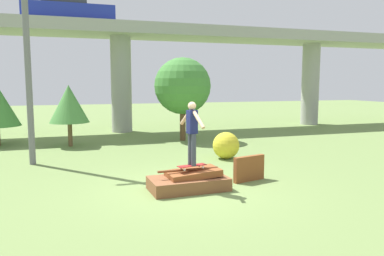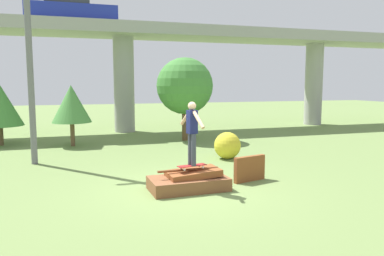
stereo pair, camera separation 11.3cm
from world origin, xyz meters
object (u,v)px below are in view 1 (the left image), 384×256
(utility_pole, at_px, (26,39))
(car_on_overpass_left, at_px, (68,9))
(tree_behind_left, at_px, (69,104))
(tree_mid_back, at_px, (183,86))
(bush_yellow_flowering, at_px, (226,145))
(skateboard, at_px, (192,166))
(skater, at_px, (192,129))

(utility_pole, bearing_deg, car_on_overpass_left, 79.42)
(utility_pole, distance_m, tree_behind_left, 4.20)
(tree_mid_back, bearing_deg, bush_yellow_flowering, -87.54)
(skateboard, relative_size, bush_yellow_flowering, 0.82)
(car_on_overpass_left, relative_size, tree_behind_left, 1.69)
(skateboard, xyz_separation_m, tree_behind_left, (-2.83, 7.82, 1.18))
(utility_pole, relative_size, bush_yellow_flowering, 8.32)
(skater, bearing_deg, skateboard, 0.00)
(skateboard, xyz_separation_m, tree_mid_back, (2.18, 7.92, 1.91))
(tree_behind_left, distance_m, bush_yellow_flowering, 7.00)
(skater, height_order, bush_yellow_flowering, skater)
(skater, bearing_deg, bush_yellow_flowering, 54.51)
(tree_mid_back, height_order, bush_yellow_flowering, tree_mid_back)
(car_on_overpass_left, bearing_deg, tree_behind_left, -91.82)
(skateboard, bearing_deg, bush_yellow_flowering, 54.51)
(tree_mid_back, bearing_deg, utility_pole, -151.21)
(skater, relative_size, tree_mid_back, 0.41)
(bush_yellow_flowering, bearing_deg, tree_mid_back, 92.46)
(skater, distance_m, utility_pole, 6.56)
(skateboard, bearing_deg, car_on_overpass_left, 103.08)
(skateboard, bearing_deg, skater, 0.00)
(skater, xyz_separation_m, car_on_overpass_left, (-2.71, 11.67, 4.83))
(car_on_overpass_left, height_order, utility_pole, utility_pole)
(tree_behind_left, bearing_deg, bush_yellow_flowering, -40.71)
(skateboard, relative_size, car_on_overpass_left, 0.18)
(tree_behind_left, relative_size, tree_mid_back, 0.67)
(utility_pole, bearing_deg, tree_behind_left, 69.84)
(skater, distance_m, tree_behind_left, 8.32)
(skateboard, distance_m, tree_behind_left, 8.40)
(tree_behind_left, bearing_deg, skateboard, -70.07)
(utility_pole, relative_size, tree_mid_back, 2.05)
(skateboard, xyz_separation_m, skater, (0.00, 0.00, 0.92))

